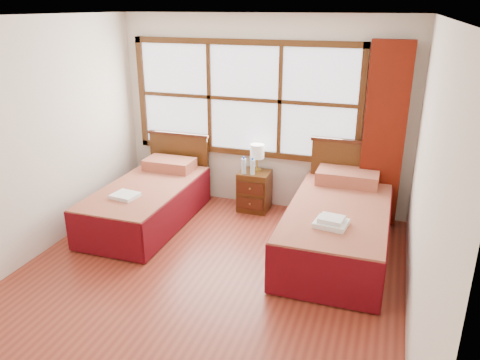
% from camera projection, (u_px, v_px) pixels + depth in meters
% --- Properties ---
extents(floor, '(4.50, 4.50, 0.00)m').
position_uv_depth(floor, '(200.00, 285.00, 4.78)').
color(floor, brown).
rests_on(floor, ground).
extents(ceiling, '(4.50, 4.50, 0.00)m').
position_uv_depth(ceiling, '(190.00, 17.00, 3.87)').
color(ceiling, white).
rests_on(ceiling, wall_back).
extents(wall_back, '(4.00, 0.00, 4.00)m').
position_uv_depth(wall_back, '(262.00, 114.00, 6.32)').
color(wall_back, silver).
rests_on(wall_back, floor).
extents(wall_left, '(0.00, 4.50, 4.50)m').
position_uv_depth(wall_left, '(21.00, 146.00, 4.92)').
color(wall_left, silver).
rests_on(wall_left, floor).
extents(wall_right, '(0.00, 4.50, 4.50)m').
position_uv_depth(wall_right, '(426.00, 191.00, 3.73)').
color(wall_right, silver).
rests_on(wall_right, floor).
extents(window, '(3.16, 0.06, 1.56)m').
position_uv_depth(window, '(244.00, 99.00, 6.29)').
color(window, white).
rests_on(window, wall_back).
extents(curtain, '(0.50, 0.16, 2.30)m').
position_uv_depth(curtain, '(384.00, 136.00, 5.76)').
color(curtain, '#66170A').
rests_on(curtain, wall_back).
extents(bed_left, '(1.00, 2.02, 0.97)m').
position_uv_depth(bed_left, '(149.00, 200.00, 6.10)').
color(bed_left, '#3F1B0D').
rests_on(bed_left, floor).
extents(bed_right, '(1.11, 2.15, 1.08)m').
position_uv_depth(bed_right, '(338.00, 224.00, 5.36)').
color(bed_right, '#3F1B0D').
rests_on(bed_right, floor).
extents(nightstand, '(0.42, 0.41, 0.56)m').
position_uv_depth(nightstand, '(254.00, 191.00, 6.46)').
color(nightstand, '#48290F').
rests_on(nightstand, floor).
extents(towels_left, '(0.33, 0.30, 0.05)m').
position_uv_depth(towels_left, '(125.00, 196.00, 5.62)').
color(towels_left, white).
rests_on(towels_left, bed_left).
extents(towels_right, '(0.36, 0.32, 0.10)m').
position_uv_depth(towels_right, '(331.00, 222.00, 4.76)').
color(towels_right, white).
rests_on(towels_right, bed_right).
extents(lamp, '(0.19, 0.19, 0.37)m').
position_uv_depth(lamp, '(257.00, 152.00, 6.33)').
color(lamp, gold).
rests_on(lamp, nightstand).
extents(bottle_near, '(0.06, 0.06, 0.24)m').
position_uv_depth(bottle_near, '(244.00, 166.00, 6.27)').
color(bottle_near, '#C3E9FB').
rests_on(bottle_near, nightstand).
extents(bottle_far, '(0.06, 0.06, 0.23)m').
position_uv_depth(bottle_far, '(252.00, 167.00, 6.24)').
color(bottle_far, '#C3E9FB').
rests_on(bottle_far, nightstand).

